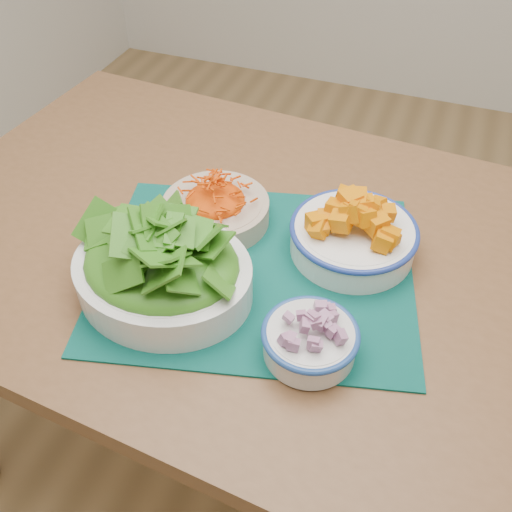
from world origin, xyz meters
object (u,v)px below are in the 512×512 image
at_px(placemat, 256,270).
at_px(lettuce_bowl, 161,263).
at_px(squash_bowl, 354,229).
at_px(onion_bowl, 310,337).
at_px(table, 248,273).
at_px(carrot_bowl, 216,205).

relative_size(placemat, lettuce_bowl, 1.75).
distance_m(squash_bowl, onion_bowl, 0.24).
bearing_deg(placemat, table, 106.42).
distance_m(table, squash_bowl, 0.23).
bearing_deg(squash_bowl, placemat, -144.02).
bearing_deg(lettuce_bowl, onion_bowl, -5.54).
distance_m(table, onion_bowl, 0.30).
distance_m(table, carrot_bowl, 0.15).
bearing_deg(squash_bowl, table, -171.41).
relative_size(carrot_bowl, squash_bowl, 0.82).
height_order(table, placemat, placemat).
xyz_separation_m(carrot_bowl, onion_bowl, (0.25, -0.23, -0.00)).
bearing_deg(onion_bowl, table, 130.30).
distance_m(placemat, squash_bowl, 0.18).
relative_size(table, placemat, 2.57).
relative_size(squash_bowl, onion_bowl, 1.64).
relative_size(carrot_bowl, lettuce_bowl, 0.65).
bearing_deg(placemat, onion_bowl, -59.18).
bearing_deg(table, onion_bowl, -45.30).
distance_m(table, lettuce_bowl, 0.25).
height_order(squash_bowl, lettuce_bowl, lettuce_bowl).
relative_size(placemat, onion_bowl, 3.63).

